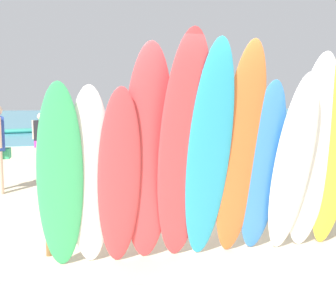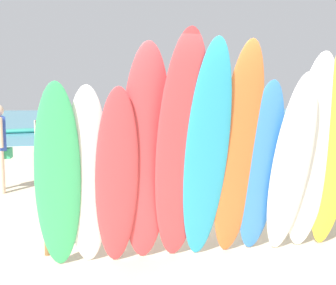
# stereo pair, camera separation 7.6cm
# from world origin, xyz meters

# --- Properties ---
(ground) EXTENTS (60.00, 60.00, 0.00)m
(ground) POSITION_xyz_m (0.00, 14.00, 0.00)
(ground) COLOR beige
(ocean_water) EXTENTS (60.00, 40.00, 0.02)m
(ocean_water) POSITION_xyz_m (0.00, 31.12, 0.01)
(ocean_water) COLOR teal
(ocean_water) RESTS_ON ground
(surfboard_rack) EXTENTS (3.71, 0.07, 0.71)m
(surfboard_rack) POSITION_xyz_m (0.00, 0.00, 0.57)
(surfboard_rack) COLOR brown
(surfboard_rack) RESTS_ON ground
(surfboard_green_0) EXTENTS (0.51, 0.55, 2.06)m
(surfboard_green_0) POSITION_xyz_m (-1.60, -0.54, 1.03)
(surfboard_green_0) COLOR #38B266
(surfboard_green_0) RESTS_ON ground
(surfboard_white_1) EXTENTS (0.49, 0.50, 2.03)m
(surfboard_white_1) POSITION_xyz_m (-1.30, -0.47, 1.01)
(surfboard_white_1) COLOR white
(surfboard_white_1) RESTS_ON ground
(surfboard_red_2) EXTENTS (0.51, 0.58, 2.01)m
(surfboard_red_2) POSITION_xyz_m (-0.99, -0.55, 1.01)
(surfboard_red_2) COLOR #D13D42
(surfboard_red_2) RESTS_ON ground
(surfboard_red_3) EXTENTS (0.58, 0.61, 2.46)m
(surfboard_red_3) POSITION_xyz_m (-0.67, -0.53, 1.23)
(surfboard_red_3) COLOR #D13D42
(surfboard_red_3) RESTS_ON ground
(surfboard_red_4) EXTENTS (0.60, 0.83, 2.58)m
(surfboard_red_4) POSITION_xyz_m (-0.29, -0.64, 1.29)
(surfboard_red_4) COLOR #D13D42
(surfboard_red_4) RESTS_ON ground
(surfboard_teal_5) EXTENTS (0.52, 0.80, 2.50)m
(surfboard_teal_5) POSITION_xyz_m (-0.01, -0.65, 1.25)
(surfboard_teal_5) COLOR #289EC6
(surfboard_teal_5) RESTS_ON ground
(surfboard_orange_6) EXTENTS (0.56, 0.74, 2.50)m
(surfboard_orange_6) POSITION_xyz_m (0.37, -0.58, 1.25)
(surfboard_orange_6) COLOR orange
(surfboard_orange_6) RESTS_ON ground
(surfboard_blue_7) EXTENTS (0.49, 0.63, 2.09)m
(surfboard_blue_7) POSITION_xyz_m (0.68, -0.52, 1.05)
(surfboard_blue_7) COLOR #337AD1
(surfboard_blue_7) RESTS_ON ground
(surfboard_white_8) EXTENTS (0.53, 0.69, 2.17)m
(surfboard_white_8) POSITION_xyz_m (1.02, -0.60, 1.09)
(surfboard_white_8) COLOR white
(surfboard_white_8) RESTS_ON ground
(surfboard_white_9) EXTENTS (0.58, 0.57, 2.41)m
(surfboard_white_9) POSITION_xyz_m (1.32, -0.51, 1.20)
(surfboard_white_9) COLOR white
(surfboard_white_9) RESTS_ON ground
(beachgoer_strolling) EXTENTS (0.44, 0.64, 1.70)m
(beachgoer_strolling) POSITION_xyz_m (2.13, 2.16, 0.98)
(beachgoer_strolling) COLOR #9E704C
(beachgoer_strolling) RESTS_ON ground
(beachgoer_near_rack) EXTENTS (0.43, 0.63, 1.67)m
(beachgoer_near_rack) POSITION_xyz_m (0.44, 3.47, 0.96)
(beachgoer_near_rack) COLOR tan
(beachgoer_near_rack) RESTS_ON ground
(beachgoer_by_water) EXTENTS (0.51, 0.34, 1.47)m
(beachgoer_by_water) POSITION_xyz_m (-2.47, 6.12, 0.85)
(beachgoer_by_water) COLOR beige
(beachgoer_by_water) RESTS_ON ground
(beachgoer_photographing) EXTENTS (0.56, 0.24, 1.48)m
(beachgoer_photographing) POSITION_xyz_m (2.84, 4.29, 0.85)
(beachgoer_photographing) COLOR brown
(beachgoer_photographing) RESTS_ON ground
(beach_chair_blue) EXTENTS (0.64, 0.78, 0.82)m
(beach_chair_blue) POSITION_xyz_m (3.08, 2.03, 0.43)
(beach_chair_blue) COLOR #B7B7BC
(beach_chair_blue) RESTS_ON ground
(distant_boat) EXTENTS (3.30, 1.41, 0.26)m
(distant_boat) POSITION_xyz_m (-4.60, 16.92, 0.12)
(distant_boat) COLOR teal
(distant_boat) RESTS_ON ground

